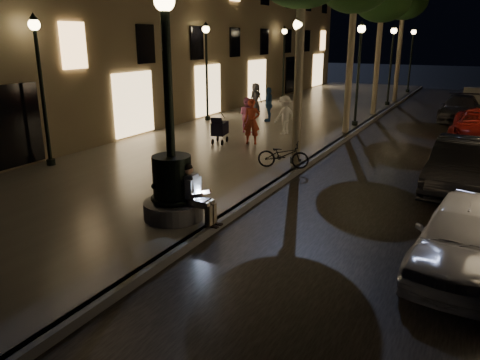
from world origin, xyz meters
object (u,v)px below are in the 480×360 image
Objects in this scene: lamp_curb_c at (392,55)px; car_front at (466,236)px; car_fifth at (475,99)px; pedestrian_dark at (256,98)px; bicycle at (283,155)px; fountain_lamppost at (172,176)px; pedestrian_white at (285,115)px; tree_third at (382,0)px; lamp_left_a at (40,72)px; seated_man_laptop at (195,192)px; lamp_left_c at (284,53)px; lamp_curb_a at (297,71)px; lamp_curb_d at (412,52)px; car_rear at (460,108)px; lamp_left_b at (206,59)px; pedestrian_red at (252,122)px; pedestrian_pink at (247,115)px; pedestrian_blue at (269,104)px; stroller at (220,128)px; tree_far at (404,1)px; car_second at (463,166)px; lamp_curb_b at (359,61)px.

car_front is at bearing -75.51° from lamp_curb_c.
car_fifth is 13.62m from pedestrian_dark.
lamp_curb_c is at bearing -16.47° from bicycle.
pedestrian_white is at bearing 98.23° from fountain_lamppost.
fountain_lamppost is 3.12× the size of pedestrian_white.
car_front is (6.20, 0.71, -0.51)m from fountain_lamppost.
lamp_left_a is at bearing -113.93° from tree_third.
seated_man_laptop is 23.21m from lamp_left_c.
fountain_lamppost is 1.08× the size of lamp_curb_c.
car_front is at bearing -5.83° from lamp_left_a.
lamp_curb_d is at bearing 90.00° from lamp_curb_a.
fountain_lamppost is 1.08× the size of lamp_curb_d.
bicycle is (7.00, -16.74, -2.60)m from lamp_left_c.
lamp_left_b is at bearing -146.96° from car_rear.
pedestrian_red is (-2.61, -9.98, -5.05)m from tree_third.
pedestrian_white is (1.62, 0.44, 0.06)m from pedestrian_pink.
tree_third is 4.04× the size of pedestrian_red.
pedestrian_blue is 3.08m from pedestrian_dark.
stroller is 8.36m from pedestrian_dark.
bicycle is at bearing 48.30° from pedestrian_white.
car_front is 13.17m from pedestrian_pink.
bicycle is (-0.18, -18.74, -5.80)m from tree_far.
car_second reaches higher than car_front.
pedestrian_pink is (-3.83, -11.99, -2.26)m from lamp_curb_c.
pedestrian_dark is (-5.37, 15.52, -0.20)m from fountain_lamppost.
lamp_curb_a is (0.00, -12.00, -2.90)m from tree_third.
fountain_lamppost reaches higher than lamp_left_a.
tree_far is at bearing -163.42° from pedestrian_white.
lamp_left_b is at bearing -81.42° from pedestrian_white.
pedestrian_white reaches higher than car_fifth.
pedestrian_dark is at bearing 91.66° from pedestrian_red.
fountain_lamppost reaches higher than pedestrian_pink.
car_front is 2.48× the size of bicycle.
pedestrian_red reaches higher than seated_man_laptop.
car_rear is at bearing -14.51° from lamp_left_c.
car_fifth is (4.87, 5.62, -5.48)m from tree_third.
pedestrian_dark is at bearing -112.74° from lamp_curb_d.
pedestrian_dark is at bearing -80.96° from lamp_left_c.
lamp_curb_d is at bearing 90.76° from tree_far.
lamp_curb_d reaches higher than stroller.
seated_man_laptop is at bearing -90.17° from lamp_curb_d.
pedestrian_white is at bearing 49.79° from stroller.
stroller is (-3.77, -6.51, -2.43)m from lamp_curb_b.
lamp_left_c is 1.17× the size of car_front.
lamp_left_c is at bearing 90.48° from stroller.
car_second is 8.02m from pedestrian_red.
tree_third is 10.25m from pedestrian_pink.
tree_far is 1.56× the size of lamp_curb_d.
car_rear is 4.61m from car_fifth.
tree_far reaches higher than pedestrian_white.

